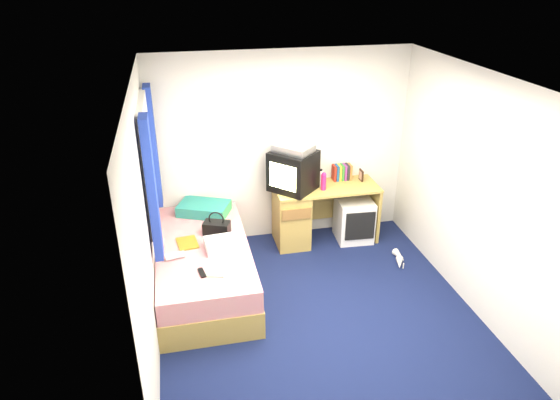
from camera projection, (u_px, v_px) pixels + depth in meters
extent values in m
plane|color=#0C1438|center=(317.00, 311.00, 5.20)|extent=(3.40, 3.40, 0.00)
plane|color=white|center=(326.00, 80.00, 4.15)|extent=(3.40, 3.40, 0.00)
plane|color=silver|center=(282.00, 148.00, 6.17)|extent=(3.20, 0.00, 3.20)
plane|color=silver|center=(396.00, 325.00, 3.18)|extent=(3.20, 0.00, 3.20)
plane|color=silver|center=(146.00, 226.00, 4.37)|extent=(0.00, 3.40, 3.40)
plane|color=silver|center=(474.00, 193.00, 4.98)|extent=(0.00, 3.40, 3.40)
cube|color=tan|center=(204.00, 274.00, 5.54)|extent=(1.00, 2.00, 0.30)
cube|color=olive|center=(255.00, 289.00, 5.28)|extent=(0.02, 0.70, 0.18)
cube|color=white|center=(203.00, 254.00, 5.42)|extent=(0.98, 1.98, 0.24)
cube|color=#175C96|center=(204.00, 208.00, 6.00)|extent=(0.69, 0.58, 0.13)
cube|color=tan|center=(327.00, 188.00, 6.23)|extent=(1.30, 0.55, 0.03)
cube|color=tan|center=(291.00, 218.00, 6.30)|extent=(0.40, 0.52, 0.72)
cube|color=tan|center=(372.00, 210.00, 6.51)|extent=(0.04, 0.52, 0.72)
cube|color=tan|center=(338.00, 198.00, 6.62)|extent=(0.78, 0.03, 0.55)
cube|color=white|center=(354.00, 219.00, 6.45)|extent=(0.47, 0.47, 0.55)
cube|color=black|center=(293.00, 171.00, 6.05)|extent=(0.67, 0.67, 0.49)
cube|color=#DEE08E|center=(283.00, 177.00, 5.88)|extent=(0.27, 0.28, 0.30)
cube|color=#B1B1B3|center=(294.00, 148.00, 5.92)|extent=(0.53, 0.54, 0.08)
cube|color=maroon|center=(334.00, 173.00, 6.36)|extent=(0.03, 0.13, 0.20)
cube|color=navy|center=(337.00, 173.00, 6.37)|extent=(0.03, 0.13, 0.20)
cube|color=gold|center=(339.00, 172.00, 6.38)|extent=(0.03, 0.13, 0.20)
cube|color=#337F33|center=(342.00, 172.00, 6.38)|extent=(0.03, 0.13, 0.20)
cube|color=#7F337F|center=(344.00, 172.00, 6.39)|extent=(0.03, 0.13, 0.20)
cube|color=#262626|center=(347.00, 172.00, 6.40)|extent=(0.03, 0.13, 0.20)
cube|color=#B26633|center=(350.00, 172.00, 6.40)|extent=(0.03, 0.13, 0.20)
cube|color=black|center=(361.00, 175.00, 6.37)|extent=(0.02, 0.12, 0.14)
cylinder|color=#E42067|center=(324.00, 182.00, 6.10)|extent=(0.08, 0.08, 0.20)
cylinder|color=white|center=(321.00, 178.00, 6.21)|extent=(0.06, 0.06, 0.20)
cube|color=black|center=(217.00, 228.00, 5.55)|extent=(0.33, 0.26, 0.14)
torus|color=black|center=(216.00, 219.00, 5.50)|extent=(0.17, 0.08, 0.18)
cube|color=silver|center=(221.00, 244.00, 5.26)|extent=(0.35, 0.30, 0.11)
cube|color=yellow|center=(187.00, 243.00, 5.38)|extent=(0.25, 0.31, 0.01)
cylinder|color=silver|center=(175.00, 256.00, 5.10)|extent=(0.21, 0.11, 0.07)
cube|color=yellow|center=(213.00, 275.00, 4.83)|extent=(0.23, 0.11, 0.01)
cube|color=black|center=(202.00, 273.00, 4.86)|extent=(0.08, 0.17, 0.02)
cube|color=silver|center=(147.00, 162.00, 5.06)|extent=(0.02, 0.90, 1.10)
cube|color=white|center=(141.00, 105.00, 4.80)|extent=(0.06, 1.06, 0.08)
cube|color=white|center=(154.00, 214.00, 5.32)|extent=(0.06, 1.06, 0.08)
cube|color=navy|center=(152.00, 190.00, 4.57)|extent=(0.08, 0.24, 1.40)
cube|color=navy|center=(153.00, 147.00, 5.61)|extent=(0.08, 0.24, 1.40)
cone|color=silver|center=(400.00, 256.00, 6.09)|extent=(0.11, 0.23, 0.09)
cone|color=silver|center=(400.00, 263.00, 5.95)|extent=(0.17, 0.24, 0.09)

